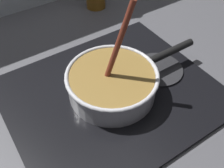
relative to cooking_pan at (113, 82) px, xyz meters
The scene contains 4 objects.
hob_plate 0.05m from the cooking_pan, behind, with size 0.56×0.48×0.01m, color black.
burner_ring 0.04m from the cooking_pan, behind, with size 0.16×0.16×0.01m, color #592D0C.
spare_burner 0.17m from the cooking_pan, ahead, with size 0.15×0.15×0.01m, color #262628.
cooking_pan is the anchor object (origin of this frame).
Camera 1 is at (-0.17, -0.20, 0.55)m, focal length 41.86 mm.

